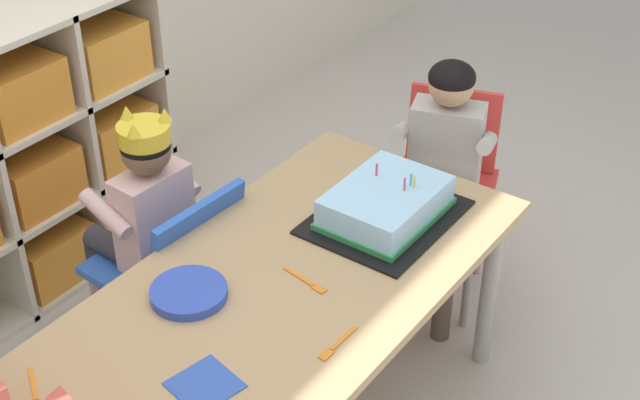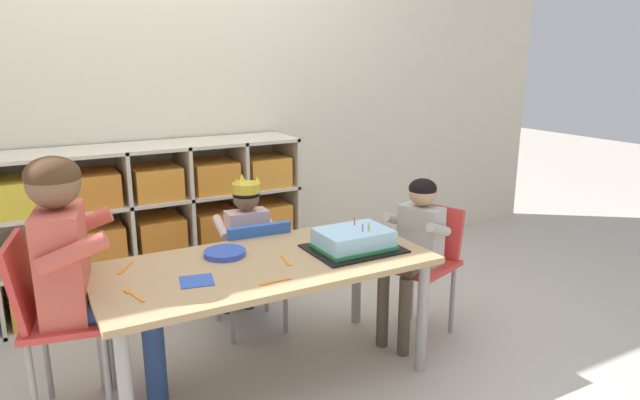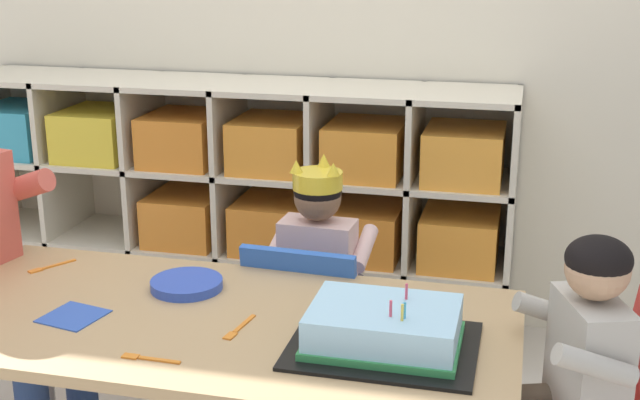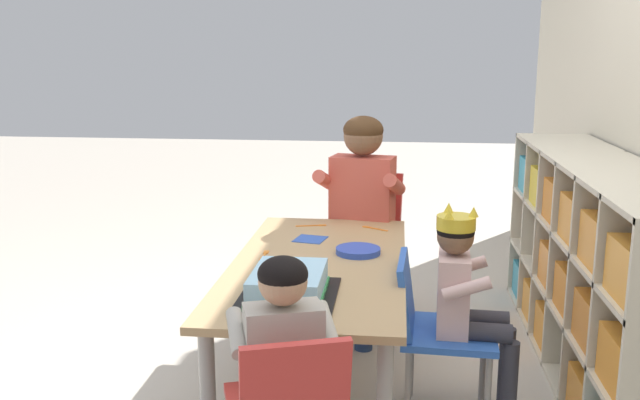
# 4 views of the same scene
# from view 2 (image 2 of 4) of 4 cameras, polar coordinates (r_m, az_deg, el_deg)

# --- Properties ---
(ground) EXTENTS (16.00, 16.00, 0.00)m
(ground) POSITION_cam_2_polar(r_m,az_deg,el_deg) (2.65, -5.31, -17.53)
(ground) COLOR #BCB2A3
(classroom_back_wall) EXTENTS (5.97, 0.10, 2.76)m
(classroom_back_wall) POSITION_cam_2_polar(r_m,az_deg,el_deg) (3.56, -15.13, 13.68)
(classroom_back_wall) COLOR beige
(classroom_back_wall) RESTS_ON ground
(storage_cubby_shelf) EXTENTS (2.02, 0.38, 0.91)m
(storage_cubby_shelf) POSITION_cam_2_polar(r_m,az_deg,el_deg) (3.39, -18.11, -2.75)
(storage_cubby_shelf) COLOR beige
(storage_cubby_shelf) RESTS_ON ground
(activity_table) EXTENTS (1.40, 0.67, 0.56)m
(activity_table) POSITION_cam_2_polar(r_m,az_deg,el_deg) (2.42, -5.58, -7.57)
(activity_table) COLOR tan
(activity_table) RESTS_ON ground
(classroom_chair_blue) EXTENTS (0.36, 0.38, 0.61)m
(classroom_chair_blue) POSITION_cam_2_polar(r_m,az_deg,el_deg) (2.89, -6.84, -6.62)
(classroom_chair_blue) COLOR blue
(classroom_chair_blue) RESTS_ON ground
(child_with_crown) EXTENTS (0.30, 0.31, 0.82)m
(child_with_crown) POSITION_cam_2_polar(r_m,az_deg,el_deg) (2.94, -7.64, -3.35)
(child_with_crown) COLOR beige
(child_with_crown) RESTS_ON ground
(classroom_chair_adult_side) EXTENTS (0.40, 0.41, 0.75)m
(classroom_chair_adult_side) POSITION_cam_2_polar(r_m,az_deg,el_deg) (2.40, -25.56, -10.07)
(classroom_chair_adult_side) COLOR red
(classroom_chair_adult_side) RESTS_ON ground
(adult_helper_seated) EXTENTS (0.46, 0.44, 1.05)m
(adult_helper_seated) POSITION_cam_2_polar(r_m,az_deg,el_deg) (2.31, -23.13, -5.59)
(adult_helper_seated) COLOR #D15647
(adult_helper_seated) RESTS_ON ground
(classroom_chair_guest_side) EXTENTS (0.43, 0.40, 0.66)m
(classroom_chair_guest_side) POSITION_cam_2_polar(r_m,az_deg,el_deg) (2.91, 10.57, -5.87)
(classroom_chair_guest_side) COLOR red
(classroom_chair_guest_side) RESTS_ON ground
(guest_at_table_side) EXTENTS (0.34, 0.34, 0.82)m
(guest_at_table_side) POSITION_cam_2_polar(r_m,az_deg,el_deg) (2.78, 9.57, -3.99)
(guest_at_table_side) COLOR #B2ADA3
(guest_at_table_side) RESTS_ON ground
(birthday_cake_on_tray) EXTENTS (0.40, 0.32, 0.13)m
(birthday_cake_on_tray) POSITION_cam_2_polar(r_m,az_deg,el_deg) (2.52, 3.43, -4.17)
(birthday_cake_on_tray) COLOR black
(birthday_cake_on_tray) RESTS_ON activity_table
(paper_plate_stack) EXTENTS (0.18, 0.18, 0.02)m
(paper_plate_stack) POSITION_cam_2_polar(r_m,az_deg,el_deg) (2.48, -9.64, -5.34)
(paper_plate_stack) COLOR blue
(paper_plate_stack) RESTS_ON activity_table
(paper_napkin_square) EXTENTS (0.15, 0.15, 0.00)m
(paper_napkin_square) POSITION_cam_2_polar(r_m,az_deg,el_deg) (2.24, -12.41, -8.03)
(paper_napkin_square) COLOR #3356B7
(paper_napkin_square) RESTS_ON activity_table
(fork_scattered_mid_table) EXTENTS (0.03, 0.13, 0.00)m
(fork_scattered_mid_table) POSITION_cam_2_polar(r_m,az_deg,el_deg) (2.39, -3.48, -6.20)
(fork_scattered_mid_table) COLOR orange
(fork_scattered_mid_table) RESTS_ON activity_table
(fork_near_child_seat) EXTENTS (0.13, 0.02, 0.00)m
(fork_near_child_seat) POSITION_cam_2_polar(r_m,az_deg,el_deg) (2.18, -4.74, -8.29)
(fork_near_child_seat) COLOR orange
(fork_near_child_seat) RESTS_ON activity_table
(fork_beside_plate_stack) EXTENTS (0.08, 0.12, 0.00)m
(fork_beside_plate_stack) POSITION_cam_2_polar(r_m,az_deg,el_deg) (2.44, -19.20, -6.61)
(fork_beside_plate_stack) COLOR orange
(fork_beside_plate_stack) RESTS_ON activity_table
(fork_at_table_front_edge) EXTENTS (0.05, 0.14, 0.00)m
(fork_at_table_front_edge) POSITION_cam_2_polar(r_m,az_deg,el_deg) (2.17, -18.40, -9.13)
(fork_at_table_front_edge) COLOR orange
(fork_at_table_front_edge) RESTS_ON activity_table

